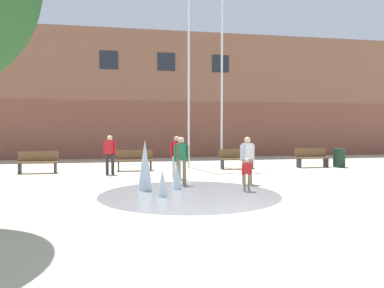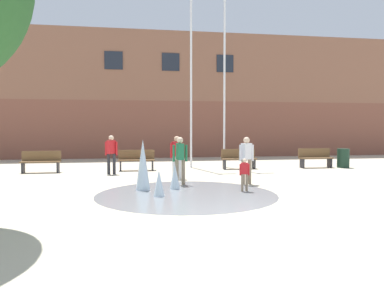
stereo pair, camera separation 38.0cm
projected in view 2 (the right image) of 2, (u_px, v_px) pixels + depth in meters
ground_plane at (265, 227)px, 7.12m from camera, size 100.00×100.00×0.00m
library_building at (166, 98)px, 26.44m from camera, size 36.00×6.05×7.98m
splash_fountain at (162, 177)px, 11.04m from camera, size 5.14×5.14×1.55m
park_bench_far_left at (41, 161)px, 15.79m from camera, size 1.60×0.44×0.91m
park_bench_left_of_flagpoles at (137, 160)px, 16.60m from camera, size 1.60×0.44×0.91m
park_bench_under_left_flagpole at (239, 158)px, 17.27m from camera, size 1.60×0.44×0.91m
park_bench_near_trashcan at (315, 158)px, 17.77m from camera, size 1.60×0.44×0.91m
child_in_fountain at (245, 172)px, 11.11m from camera, size 0.31×0.17×0.99m
teen_by_trashcan at (111, 151)px, 15.21m from camera, size 0.50×0.38×1.59m
adult_in_red at (180, 157)px, 12.38m from camera, size 0.50×0.36×1.59m
adult_watching at (177, 154)px, 13.84m from camera, size 0.50×0.37×1.59m
adult_near_bench at (246, 157)px, 12.50m from camera, size 0.50×0.34×1.59m
flagpole_left at (192, 68)px, 17.65m from camera, size 0.80×0.10×8.97m
flagpole_right at (225, 67)px, 17.91m from camera, size 0.80×0.10×9.06m
trash_can at (343, 158)px, 17.77m from camera, size 0.56×0.56×0.90m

